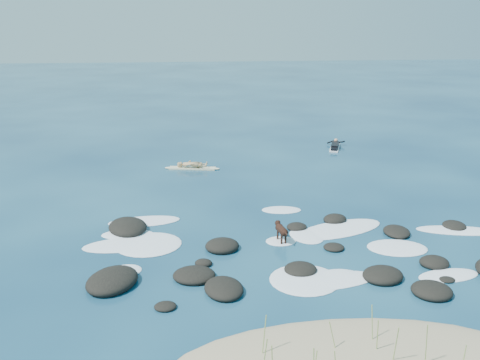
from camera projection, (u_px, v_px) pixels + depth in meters
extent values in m
plane|color=#0A2642|center=(286.00, 233.00, 19.88)|extent=(160.00, 160.00, 0.00)
cylinder|color=#80994A|center=(333.00, 338.00, 12.43)|extent=(0.24, 0.05, 0.86)
cylinder|color=#80994A|center=(264.00, 337.00, 12.27)|extent=(0.12, 0.08, 1.10)
cylinder|color=#80994A|center=(377.00, 338.00, 12.33)|extent=(0.10, 0.15, 0.99)
cylinder|color=#80994A|center=(396.00, 346.00, 11.87)|extent=(0.08, 0.28, 1.13)
cylinder|color=#80994A|center=(272.00, 358.00, 11.80)|extent=(0.08, 0.11, 0.72)
cylinder|color=#80994A|center=(372.00, 325.00, 12.80)|extent=(0.09, 0.14, 1.04)
cylinder|color=#80994A|center=(426.00, 347.00, 11.80)|extent=(0.16, 0.19, 1.22)
ellipsoid|color=black|center=(301.00, 269.00, 16.84)|extent=(1.09, 1.04, 0.35)
ellipsoid|color=black|center=(112.00, 281.00, 16.01)|extent=(2.07, 2.27, 0.55)
ellipsoid|color=black|center=(335.00, 219.00, 20.96)|extent=(1.12, 1.02, 0.41)
ellipsoid|color=black|center=(297.00, 227.00, 20.26)|extent=(0.82, 0.76, 0.30)
ellipsoid|color=black|center=(203.00, 263.00, 17.32)|extent=(0.68, 0.62, 0.25)
ellipsoid|color=black|center=(334.00, 247.00, 18.52)|extent=(0.73, 0.70, 0.23)
ellipsoid|color=black|center=(128.00, 227.00, 20.09)|extent=(1.88, 2.13, 0.54)
ellipsoid|color=black|center=(454.00, 226.00, 20.38)|extent=(1.13, 1.21, 0.30)
ellipsoid|color=black|center=(432.00, 291.00, 15.48)|extent=(1.47, 1.43, 0.43)
ellipsoid|color=black|center=(165.00, 307.00, 14.74)|extent=(0.63, 0.54, 0.21)
ellipsoid|color=black|center=(224.00, 289.00, 15.60)|extent=(1.38, 1.61, 0.43)
ellipsoid|color=black|center=(222.00, 246.00, 18.50)|extent=(1.49, 1.46, 0.45)
ellipsoid|color=black|center=(447.00, 280.00, 16.28)|extent=(0.54, 0.45, 0.14)
ellipsoid|color=black|center=(194.00, 275.00, 16.42)|extent=(1.43, 1.28, 0.40)
ellipsoid|color=black|center=(383.00, 275.00, 16.40)|extent=(1.64, 1.56, 0.44)
ellipsoid|color=black|center=(397.00, 232.00, 19.79)|extent=(1.11, 1.31, 0.34)
ellipsoid|color=black|center=(434.00, 263.00, 17.27)|extent=(0.97, 0.88, 0.40)
ellipsoid|color=white|center=(397.00, 248.00, 18.59)|extent=(2.29, 1.78, 0.12)
ellipsoid|color=white|center=(458.00, 231.00, 20.09)|extent=(3.24, 1.60, 0.12)
ellipsoid|color=white|center=(327.00, 281.00, 16.25)|extent=(3.45, 1.59, 0.12)
ellipsoid|color=white|center=(339.00, 229.00, 20.23)|extent=(4.07, 2.74, 0.12)
ellipsoid|color=white|center=(340.00, 278.00, 16.47)|extent=(1.56, 1.23, 0.12)
ellipsoid|color=white|center=(449.00, 276.00, 16.60)|extent=(2.15, 1.16, 0.12)
ellipsoid|color=white|center=(128.00, 235.00, 19.73)|extent=(1.97, 1.08, 0.12)
ellipsoid|color=white|center=(125.00, 271.00, 16.90)|extent=(1.27, 1.15, 0.12)
ellipsoid|color=white|center=(128.00, 244.00, 18.87)|extent=(3.28, 1.72, 0.12)
ellipsoid|color=white|center=(149.00, 244.00, 18.87)|extent=(2.67, 2.54, 0.12)
ellipsoid|color=white|center=(305.00, 280.00, 16.33)|extent=(2.27, 2.22, 0.12)
ellipsoid|color=white|center=(144.00, 221.00, 21.00)|extent=(2.90, 1.39, 0.12)
ellipsoid|color=white|center=(306.00, 236.00, 19.60)|extent=(1.53, 1.82, 0.12)
ellipsoid|color=white|center=(281.00, 210.00, 22.23)|extent=(1.72, 1.08, 0.12)
ellipsoid|color=white|center=(281.00, 241.00, 19.14)|extent=(1.10, 0.90, 0.12)
cube|color=beige|center=(192.00, 168.00, 28.25)|extent=(2.49, 0.93, 0.08)
ellipsoid|color=beige|center=(215.00, 169.00, 28.17)|extent=(0.53, 0.36, 0.09)
ellipsoid|color=beige|center=(169.00, 168.00, 28.33)|extent=(0.53, 0.36, 0.09)
imported|color=tan|center=(192.00, 153.00, 28.00)|extent=(0.48, 0.64, 1.58)
cube|color=white|center=(335.00, 148.00, 32.67)|extent=(1.25, 2.30, 0.08)
ellipsoid|color=white|center=(336.00, 144.00, 33.72)|extent=(0.42, 0.56, 0.08)
cube|color=black|center=(335.00, 145.00, 32.63)|extent=(0.86, 1.45, 0.23)
sphere|color=tan|center=(336.00, 140.00, 33.34)|extent=(0.30, 0.30, 0.24)
cylinder|color=black|center=(331.00, 142.00, 33.58)|extent=(0.57, 0.12, 0.26)
cylinder|color=black|center=(341.00, 142.00, 33.46)|extent=(0.48, 0.45, 0.26)
cube|color=black|center=(334.00, 149.00, 31.92)|extent=(0.52, 0.65, 0.14)
cylinder|color=black|center=(282.00, 230.00, 18.90)|extent=(0.37, 0.61, 0.28)
sphere|color=black|center=(279.00, 227.00, 19.14)|extent=(0.34, 0.34, 0.29)
sphere|color=black|center=(284.00, 233.00, 18.67)|extent=(0.30, 0.30, 0.26)
sphere|color=black|center=(278.00, 223.00, 19.27)|extent=(0.24, 0.24, 0.21)
cone|color=black|center=(276.00, 222.00, 19.38)|extent=(0.13, 0.15, 0.11)
cone|color=black|center=(276.00, 221.00, 19.22)|extent=(0.11, 0.08, 0.10)
cone|color=black|center=(279.00, 221.00, 19.25)|extent=(0.11, 0.08, 0.10)
cylinder|color=black|center=(278.00, 236.00, 19.15)|extent=(0.08, 0.08, 0.38)
cylinder|color=black|center=(282.00, 235.00, 19.19)|extent=(0.08, 0.08, 0.38)
cylinder|color=black|center=(282.00, 240.00, 18.79)|extent=(0.08, 0.08, 0.38)
cylinder|color=black|center=(286.00, 240.00, 18.83)|extent=(0.08, 0.08, 0.38)
cylinder|color=black|center=(286.00, 233.00, 18.54)|extent=(0.10, 0.28, 0.16)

